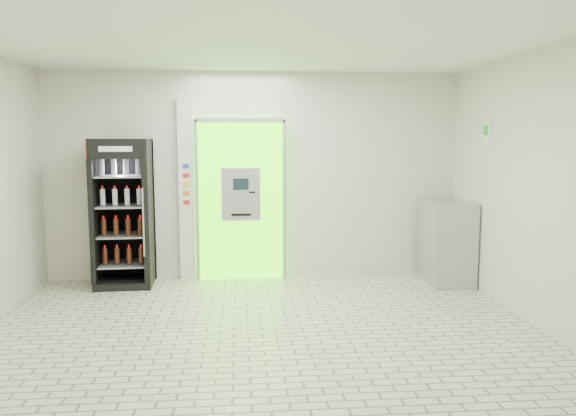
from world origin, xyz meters
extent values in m
plane|color=#BFB79E|center=(0.00, 0.00, 0.00)|extent=(6.00, 6.00, 0.00)
plane|color=beige|center=(0.00, 2.50, 1.50)|extent=(6.00, 0.00, 6.00)
plane|color=beige|center=(0.00, -2.50, 1.50)|extent=(6.00, 0.00, 6.00)
plane|color=beige|center=(3.00, 0.00, 1.50)|extent=(0.00, 5.00, 5.00)
plane|color=white|center=(0.00, 0.00, 3.00)|extent=(6.00, 6.00, 0.00)
cube|color=#47E802|center=(-0.20, 2.43, 1.15)|extent=(1.20, 0.12, 2.30)
cube|color=gray|center=(-0.20, 2.36, 2.30)|extent=(1.28, 0.04, 0.06)
cube|color=gray|center=(-0.83, 2.36, 1.15)|extent=(0.04, 0.04, 2.30)
cube|color=gray|center=(0.43, 2.36, 1.15)|extent=(0.04, 0.04, 2.30)
cube|color=black|center=(-0.10, 2.38, 0.50)|extent=(0.62, 0.01, 0.67)
cube|color=black|center=(-0.54, 2.38, 1.98)|extent=(0.22, 0.01, 0.18)
cube|color=#9C9EA3|center=(-0.20, 2.32, 1.25)|extent=(0.55, 0.12, 0.75)
cube|color=black|center=(-0.20, 2.25, 1.40)|extent=(0.22, 0.01, 0.16)
cube|color=gray|center=(-0.20, 2.25, 1.12)|extent=(0.16, 0.01, 0.12)
cube|color=black|center=(-0.04, 2.25, 1.28)|extent=(0.09, 0.01, 0.02)
cube|color=black|center=(-0.20, 2.25, 0.96)|extent=(0.28, 0.01, 0.03)
cube|color=silver|center=(-0.98, 2.45, 1.30)|extent=(0.22, 0.10, 2.60)
cube|color=#193FB2|center=(-0.98, 2.40, 1.65)|extent=(0.09, 0.01, 0.06)
cube|color=red|center=(-0.98, 2.40, 1.52)|extent=(0.09, 0.01, 0.06)
cube|color=yellow|center=(-0.98, 2.40, 1.39)|extent=(0.09, 0.01, 0.06)
cube|color=orange|center=(-0.98, 2.40, 1.26)|extent=(0.09, 0.01, 0.06)
cube|color=red|center=(-0.98, 2.40, 1.13)|extent=(0.09, 0.01, 0.06)
cube|color=black|center=(-1.82, 2.14, 1.02)|extent=(0.79, 0.73, 2.04)
cube|color=black|center=(-1.82, 2.46, 1.02)|extent=(0.77, 0.08, 2.04)
cube|color=#AA090A|center=(-1.82, 1.80, 1.90)|extent=(0.75, 0.04, 0.24)
cube|color=white|center=(-1.82, 1.80, 1.90)|extent=(0.43, 0.02, 0.07)
cube|color=black|center=(-1.82, 2.14, 0.05)|extent=(0.79, 0.73, 0.10)
cylinder|color=gray|center=(-1.49, 1.78, 0.94)|extent=(0.03, 0.03, 0.92)
cube|color=gray|center=(-1.82, 2.14, 0.31)|extent=(0.67, 0.62, 0.02)
cube|color=gray|center=(-1.82, 2.14, 0.71)|extent=(0.67, 0.62, 0.02)
cube|color=gray|center=(-1.82, 2.14, 1.12)|extent=(0.67, 0.62, 0.02)
cube|color=gray|center=(-1.82, 2.14, 1.53)|extent=(0.67, 0.62, 0.02)
cube|color=#9C9EA3|center=(2.70, 1.90, 0.58)|extent=(0.61, 0.89, 1.16)
cube|color=gray|center=(2.41, 1.90, 0.64)|extent=(0.04, 0.85, 0.01)
cube|color=white|center=(2.99, 1.40, 2.12)|extent=(0.02, 0.22, 0.26)
cube|color=#0D901D|center=(2.98, 1.40, 2.15)|extent=(0.00, 0.14, 0.14)
camera|label=1|loc=(-0.22, -5.70, 2.03)|focal=35.00mm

